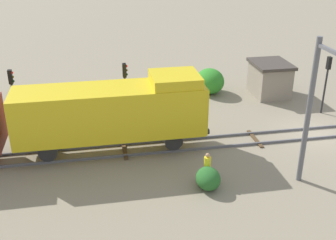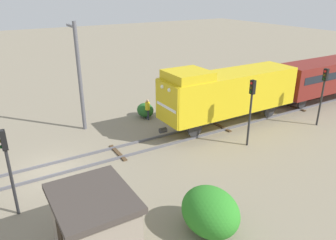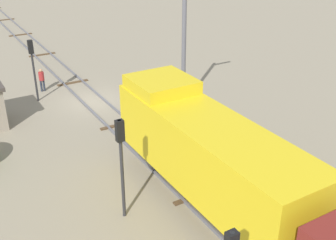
{
  "view_description": "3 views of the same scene",
  "coord_description": "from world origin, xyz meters",
  "px_view_note": "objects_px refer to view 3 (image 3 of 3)",
  "views": [
    {
      "loc": [
        -22.87,
        14.25,
        12.43
      ],
      "look_at": [
        0.36,
        9.9,
        1.69
      ],
      "focal_mm": 45.0,
      "sensor_mm": 36.0,
      "label": 1
    },
    {
      "loc": [
        17.74,
        -2.68,
        9.89
      ],
      "look_at": [
        -0.64,
        8.39,
        1.23
      ],
      "focal_mm": 35.0,
      "sensor_mm": 36.0,
      "label": 2
    },
    {
      "loc": [
        9.15,
        25.58,
        11.52
      ],
      "look_at": [
        -0.9,
        8.62,
        1.98
      ],
      "focal_mm": 45.0,
      "sensor_mm": 36.0,
      "label": 3
    }
  ],
  "objects_px": {
    "locomotive": "(205,149)",
    "traffic_signal_near": "(32,59)",
    "traffic_signal_mid": "(121,152)",
    "worker_by_signal": "(218,123)",
    "catenary_mast": "(185,45)",
    "worker_near_track": "(42,78)"
  },
  "relations": [
    {
      "from": "locomotive",
      "to": "traffic_signal_near",
      "type": "bearing_deg",
      "value": -78.27
    },
    {
      "from": "traffic_signal_mid",
      "to": "catenary_mast",
      "type": "distance_m",
      "value": 12.07
    },
    {
      "from": "worker_by_signal",
      "to": "locomotive",
      "type": "bearing_deg",
      "value": -20.37
    },
    {
      "from": "worker_near_track",
      "to": "catenary_mast",
      "type": "xyz_separation_m",
      "value": [
        -7.46,
        7.45,
        3.18
      ]
    },
    {
      "from": "locomotive",
      "to": "catenary_mast",
      "type": "xyz_separation_m",
      "value": [
        -5.06,
        -9.55,
        1.4
      ]
    },
    {
      "from": "locomotive",
      "to": "worker_by_signal",
      "type": "bearing_deg",
      "value": -132.46
    },
    {
      "from": "traffic_signal_near",
      "to": "worker_near_track",
      "type": "height_order",
      "value": "traffic_signal_near"
    },
    {
      "from": "worker_by_signal",
      "to": "catenary_mast",
      "type": "xyz_separation_m",
      "value": [
        -0.86,
        -4.96,
        3.18
      ]
    },
    {
      "from": "traffic_signal_mid",
      "to": "worker_by_signal",
      "type": "xyz_separation_m",
      "value": [
        -7.6,
        -3.58,
        -2.14
      ]
    },
    {
      "from": "worker_by_signal",
      "to": "catenary_mast",
      "type": "bearing_deg",
      "value": -167.78
    },
    {
      "from": "locomotive",
      "to": "catenary_mast",
      "type": "bearing_deg",
      "value": -117.94
    },
    {
      "from": "traffic_signal_near",
      "to": "worker_near_track",
      "type": "distance_m",
      "value": 2.66
    },
    {
      "from": "traffic_signal_mid",
      "to": "catenary_mast",
      "type": "xyz_separation_m",
      "value": [
        -8.46,
        -8.54,
        1.04
      ]
    },
    {
      "from": "traffic_signal_near",
      "to": "worker_by_signal",
      "type": "bearing_deg",
      "value": 124.37
    },
    {
      "from": "locomotive",
      "to": "traffic_signal_near",
      "type": "relative_size",
      "value": 2.71
    },
    {
      "from": "traffic_signal_mid",
      "to": "catenary_mast",
      "type": "height_order",
      "value": "catenary_mast"
    },
    {
      "from": "locomotive",
      "to": "worker_near_track",
      "type": "relative_size",
      "value": 6.82
    },
    {
      "from": "worker_near_track",
      "to": "worker_by_signal",
      "type": "height_order",
      "value": "same"
    },
    {
      "from": "worker_by_signal",
      "to": "traffic_signal_mid",
      "type": "bearing_deg",
      "value": -42.65
    },
    {
      "from": "worker_near_track",
      "to": "catenary_mast",
      "type": "relative_size",
      "value": 0.22
    },
    {
      "from": "locomotive",
      "to": "traffic_signal_near",
      "type": "xyz_separation_m",
      "value": [
        3.2,
        -15.41,
        0.2
      ]
    },
    {
      "from": "locomotive",
      "to": "traffic_signal_mid",
      "type": "xyz_separation_m",
      "value": [
        3.4,
        -1.0,
        0.36
      ]
    }
  ]
}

